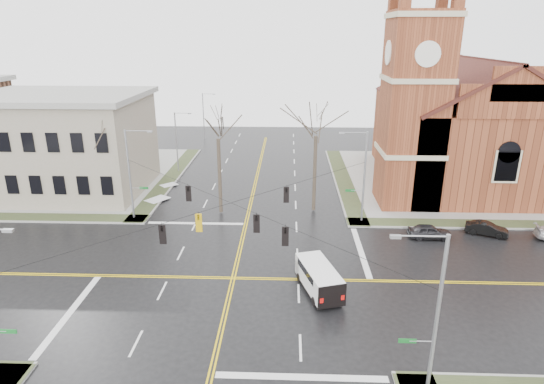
{
  "coord_description": "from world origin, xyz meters",
  "views": [
    {
      "loc": [
        4.15,
        -30.69,
        17.82
      ],
      "look_at": [
        2.76,
        6.0,
        4.97
      ],
      "focal_mm": 30.0,
      "sensor_mm": 36.0,
      "label": 1
    }
  ],
  "objects_px": {
    "cargo_van": "(318,276)",
    "signal_pole_nw": "(131,172)",
    "streetlight_north_b": "(204,114)",
    "tree_ne": "(316,131)",
    "parked_car_b": "(487,229)",
    "church": "(460,116)",
    "streetlight_north_a": "(177,140)",
    "signal_pole_se": "(434,313)",
    "tree_nw_far": "(108,141)",
    "tree_nw_near": "(218,134)",
    "parked_car_a": "(429,232)",
    "signal_pole_ne": "(363,175)"
  },
  "relations": [
    {
      "from": "parked_car_b",
      "to": "tree_nw_near",
      "type": "distance_m",
      "value": 27.1
    },
    {
      "from": "church",
      "to": "parked_car_a",
      "type": "height_order",
      "value": "church"
    },
    {
      "from": "signal_pole_se",
      "to": "signal_pole_ne",
      "type": "bearing_deg",
      "value": 90.0
    },
    {
      "from": "signal_pole_nw",
      "to": "tree_ne",
      "type": "relative_size",
      "value": 0.76
    },
    {
      "from": "streetlight_north_b",
      "to": "tree_nw_far",
      "type": "xyz_separation_m",
      "value": [
        -3.53,
        -34.29,
        3.03
      ]
    },
    {
      "from": "streetlight_north_a",
      "to": "streetlight_north_b",
      "type": "height_order",
      "value": "same"
    },
    {
      "from": "streetlight_north_a",
      "to": "tree_ne",
      "type": "relative_size",
      "value": 0.67
    },
    {
      "from": "signal_pole_ne",
      "to": "parked_car_b",
      "type": "height_order",
      "value": "signal_pole_ne"
    },
    {
      "from": "signal_pole_ne",
      "to": "streetlight_north_b",
      "type": "bearing_deg",
      "value": 121.05
    },
    {
      "from": "tree_nw_near",
      "to": "tree_ne",
      "type": "xyz_separation_m",
      "value": [
        9.72,
        0.98,
        0.16
      ]
    },
    {
      "from": "signal_pole_nw",
      "to": "tree_ne",
      "type": "height_order",
      "value": "tree_ne"
    },
    {
      "from": "streetlight_north_b",
      "to": "tree_ne",
      "type": "bearing_deg",
      "value": -62.55
    },
    {
      "from": "streetlight_north_b",
      "to": "signal_pole_se",
      "type": "bearing_deg",
      "value": -69.73
    },
    {
      "from": "church",
      "to": "streetlight_north_a",
      "type": "relative_size",
      "value": 3.44
    },
    {
      "from": "streetlight_north_a",
      "to": "cargo_van",
      "type": "height_order",
      "value": "streetlight_north_a"
    },
    {
      "from": "streetlight_north_a",
      "to": "parked_car_a",
      "type": "bearing_deg",
      "value": -35.89
    },
    {
      "from": "streetlight_north_b",
      "to": "tree_ne",
      "type": "height_order",
      "value": "tree_ne"
    },
    {
      "from": "signal_pole_ne",
      "to": "streetlight_north_b",
      "type": "height_order",
      "value": "signal_pole_ne"
    },
    {
      "from": "signal_pole_nw",
      "to": "parked_car_b",
      "type": "bearing_deg",
      "value": -4.48
    },
    {
      "from": "signal_pole_nw",
      "to": "tree_nw_near",
      "type": "relative_size",
      "value": 0.77
    },
    {
      "from": "tree_nw_far",
      "to": "tree_ne",
      "type": "bearing_deg",
      "value": 1.58
    },
    {
      "from": "cargo_van",
      "to": "streetlight_north_b",
      "type": "bearing_deg",
      "value": 92.23
    },
    {
      "from": "church",
      "to": "signal_pole_se",
      "type": "bearing_deg",
      "value": -110.33
    },
    {
      "from": "signal_pole_nw",
      "to": "streetlight_north_a",
      "type": "bearing_deg",
      "value": 87.68
    },
    {
      "from": "signal_pole_ne",
      "to": "tree_nw_far",
      "type": "xyz_separation_m",
      "value": [
        -25.51,
        2.21,
        2.55
      ]
    },
    {
      "from": "signal_pole_se",
      "to": "tree_nw_near",
      "type": "distance_m",
      "value": 28.79
    },
    {
      "from": "signal_pole_se",
      "to": "cargo_van",
      "type": "height_order",
      "value": "signal_pole_se"
    },
    {
      "from": "cargo_van",
      "to": "signal_pole_nw",
      "type": "bearing_deg",
      "value": 127.0
    },
    {
      "from": "streetlight_north_a",
      "to": "parked_car_a",
      "type": "distance_m",
      "value": 34.51
    },
    {
      "from": "signal_pole_se",
      "to": "tree_nw_near",
      "type": "relative_size",
      "value": 0.77
    },
    {
      "from": "streetlight_north_a",
      "to": "tree_nw_far",
      "type": "relative_size",
      "value": 0.77
    },
    {
      "from": "signal_pole_ne",
      "to": "signal_pole_nw",
      "type": "distance_m",
      "value": 22.64
    },
    {
      "from": "church",
      "to": "parked_car_b",
      "type": "bearing_deg",
      "value": -97.38
    },
    {
      "from": "parked_car_b",
      "to": "tree_ne",
      "type": "xyz_separation_m",
      "value": [
        -15.84,
        5.46,
        7.99
      ]
    },
    {
      "from": "cargo_van",
      "to": "parked_car_a",
      "type": "relative_size",
      "value": 1.44
    },
    {
      "from": "parked_car_a",
      "to": "parked_car_b",
      "type": "bearing_deg",
      "value": -79.77
    },
    {
      "from": "signal_pole_nw",
      "to": "parked_car_a",
      "type": "height_order",
      "value": "signal_pole_nw"
    },
    {
      "from": "signal_pole_se",
      "to": "streetlight_north_a",
      "type": "height_order",
      "value": "signal_pole_se"
    },
    {
      "from": "tree_nw_far",
      "to": "tree_nw_near",
      "type": "height_order",
      "value": "tree_nw_near"
    },
    {
      "from": "parked_car_b",
      "to": "church",
      "type": "bearing_deg",
      "value": 15.69
    },
    {
      "from": "signal_pole_se",
      "to": "tree_nw_near",
      "type": "height_order",
      "value": "tree_nw_near"
    },
    {
      "from": "church",
      "to": "cargo_van",
      "type": "relative_size",
      "value": 4.95
    },
    {
      "from": "parked_car_a",
      "to": "parked_car_b",
      "type": "xyz_separation_m",
      "value": [
        5.56,
        0.94,
        -0.04
      ]
    },
    {
      "from": "signal_pole_nw",
      "to": "parked_car_b",
      "type": "distance_m",
      "value": 34.4
    },
    {
      "from": "signal_pole_se",
      "to": "tree_nw_far",
      "type": "distance_m",
      "value": 35.96
    },
    {
      "from": "tree_nw_far",
      "to": "streetlight_north_b",
      "type": "bearing_deg",
      "value": 84.12
    },
    {
      "from": "tree_nw_far",
      "to": "tree_ne",
      "type": "distance_m",
      "value": 21.08
    },
    {
      "from": "tree_nw_near",
      "to": "streetlight_north_b",
      "type": "bearing_deg",
      "value": 102.66
    },
    {
      "from": "tree_nw_near",
      "to": "tree_nw_far",
      "type": "bearing_deg",
      "value": 177.97
    },
    {
      "from": "tree_nw_far",
      "to": "streetlight_north_a",
      "type": "bearing_deg",
      "value": 76.11
    }
  ]
}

